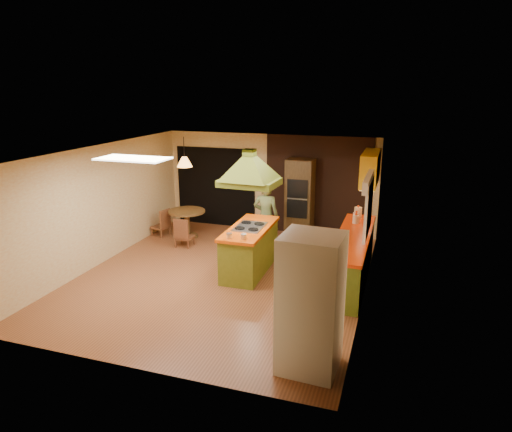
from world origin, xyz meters
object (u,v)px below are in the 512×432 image
(kitchen_island, at_px, (250,249))
(man, at_px, (266,216))
(refrigerator, at_px, (311,304))
(dining_table, at_px, (187,218))
(wall_oven, at_px, (300,198))
(canister_large, at_px, (358,213))

(kitchen_island, bearing_deg, man, 91.42)
(refrigerator, bearing_deg, dining_table, 134.94)
(wall_oven, bearing_deg, kitchen_island, -99.14)
(canister_large, bearing_deg, dining_table, 177.44)
(dining_table, bearing_deg, canister_large, -2.56)
(wall_oven, height_order, canister_large, wall_oven)
(refrigerator, relative_size, wall_oven, 0.96)
(man, distance_m, refrigerator, 4.61)
(refrigerator, bearing_deg, canister_large, 91.04)
(wall_oven, bearing_deg, canister_large, -35.12)
(kitchen_island, distance_m, man, 1.33)
(man, xyz_separation_m, dining_table, (-2.14, 0.29, -0.33))
(canister_large, bearing_deg, man, -177.09)
(refrigerator, height_order, canister_large, refrigerator)
(kitchen_island, relative_size, dining_table, 2.07)
(refrigerator, distance_m, dining_table, 6.05)
(kitchen_island, distance_m, dining_table, 2.70)
(man, bearing_deg, refrigerator, 112.15)
(refrigerator, distance_m, canister_large, 4.31)
(kitchen_island, height_order, wall_oven, wall_oven)
(dining_table, bearing_deg, wall_oven, 19.45)
(kitchen_island, bearing_deg, wall_oven, 78.89)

